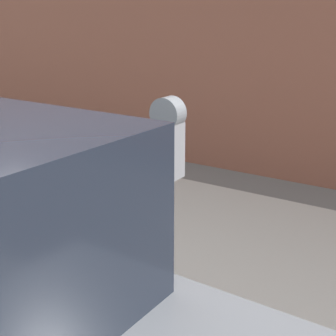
{
  "coord_description": "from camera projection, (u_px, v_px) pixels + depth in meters",
  "views": [
    {
      "loc": [
        1.65,
        -1.02,
        2.02
      ],
      "look_at": [
        0.18,
        1.24,
        1.15
      ],
      "focal_mm": 50.0,
      "sensor_mm": 36.0,
      "label": 1
    }
  ],
  "objects": [
    {
      "name": "sidewalk",
      "position": [
        211.0,
        255.0,
        4.02
      ],
      "size": [
        24.0,
        2.8,
        0.15
      ],
      "color": "#BCB7AD",
      "rests_on": "ground_plane"
    },
    {
      "name": "parking_meter",
      "position": [
        168.0,
        158.0,
        2.81
      ],
      "size": [
        0.19,
        0.14,
        1.44
      ],
      "color": "slate",
      "rests_on": "sidewalk"
    }
  ]
}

